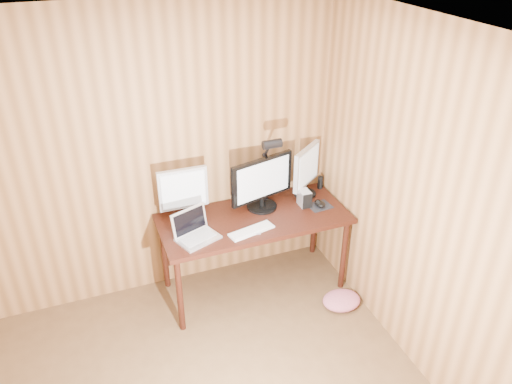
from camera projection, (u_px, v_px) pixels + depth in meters
room_shell at (192, 338)px, 2.36m from camera, size 4.00×4.00×4.00m
desk at (251, 225)px, 4.34m from camera, size 1.60×0.70×0.75m
monitor_center at (262, 183)px, 4.24m from camera, size 0.59×0.26×0.47m
monitor_left at (183, 192)px, 4.09m from camera, size 0.41×0.19×0.46m
monitor_right at (306, 170)px, 4.43m from camera, size 0.35×0.29×0.47m
laptop at (194, 231)px, 3.94m from camera, size 0.38×0.34×0.23m
keyboard at (252, 231)px, 4.03m from camera, size 0.40×0.20×0.02m
mousepad at (320, 206)px, 4.38m from camera, size 0.21×0.18×0.00m
mouse at (320, 204)px, 4.37m from camera, size 0.09×0.13×0.04m
hard_drive at (304, 198)px, 4.36m from camera, size 0.09×0.13×0.14m
phone at (257, 230)px, 4.04m from camera, size 0.08×0.12×0.01m
speaker at (320, 182)px, 4.63m from camera, size 0.05×0.05×0.12m
desk_lamp at (268, 161)px, 4.19m from camera, size 0.16×0.23×0.69m
fabric_pile at (341, 300)px, 4.34m from camera, size 0.38×0.32×0.11m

